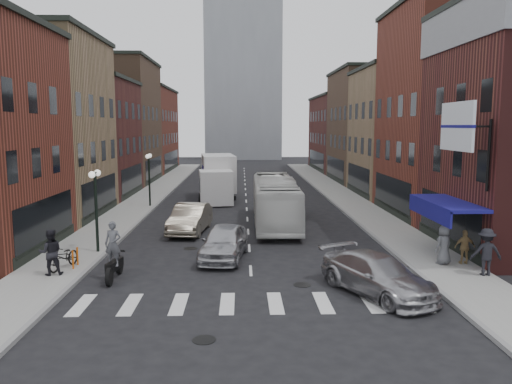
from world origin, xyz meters
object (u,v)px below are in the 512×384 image
billboard_sign (459,128)px  streetlamp_near (96,195)px  bike_rack (75,258)px  box_truck (218,178)px  curb_car (377,275)px  ped_right_a (486,252)px  motorcycle_rider (114,253)px  sedan_left_near (224,242)px  parked_bicycle (64,257)px  sedan_left_far (190,218)px  streetlamp_far (149,170)px  ped_left_solo (50,252)px  ped_right_b (465,247)px  transit_bus (275,201)px  ped_right_c (444,245)px

billboard_sign → streetlamp_near: 16.68m
bike_rack → box_truck: 21.30m
curb_car → ped_right_a: bearing=-7.0°
motorcycle_rider → sedan_left_near: bearing=43.6°
curb_car → parked_bicycle: bearing=138.9°
box_truck → sedan_left_far: box_truck is taller
streetlamp_far → ped_left_solo: 17.95m
motorcycle_rider → streetlamp_far: bearing=103.5°
streetlamp_far → ped_right_b: 23.84m
ped_right_b → parked_bicycle: bearing=2.8°
bike_rack → curb_car: 12.73m
streetlamp_near → transit_bus: (9.13, 7.07, -1.39)m
motorcycle_rider → ped_right_c: (14.09, 1.42, -0.11)m
curb_car → ped_right_a: ped_right_a is taller
billboard_sign → sedan_left_near: billboard_sign is taller
box_truck → ped_right_a: box_truck is taller
streetlamp_near → bike_rack: bearing=-94.2°
sedan_left_near → ped_left_solo: (-6.99, -2.84, 0.30)m
transit_bus → ped_right_b: bearing=-51.0°
streetlamp_far → sedan_left_near: streetlamp_far is taller
sedan_left_far → parked_bicycle: (-4.59, -7.87, -0.17)m
billboard_sign → sedan_left_far: size_ratio=0.73×
ped_right_a → parked_bicycle: bearing=-0.4°
billboard_sign → sedan_left_near: 11.43m
transit_bus → billboard_sign: bearing=-56.4°
parked_bicycle → streetlamp_near: bearing=94.7°
streetlamp_far → ped_right_b: size_ratio=2.68×
ped_right_c → ped_right_a: bearing=95.9°
bike_rack → transit_bus: transit_bus is taller
transit_bus → curb_car: (2.91, -13.25, -0.78)m
streetlamp_far → box_truck: 6.44m
ped_left_solo → ped_right_a: ped_right_a is taller
box_truck → sedan_left_near: box_truck is taller
transit_bus → curb_car: size_ratio=2.14×
motorcycle_rider → ped_right_b: motorcycle_rider is taller
ped_left_solo → ped_right_b: size_ratio=1.24×
streetlamp_near → transit_bus: streetlamp_near is taller
ped_right_a → bike_rack: bearing=-1.4°
bike_rack → transit_bus: bearing=46.3°
billboard_sign → streetlamp_near: billboard_sign is taller
billboard_sign → bike_rack: billboard_sign is taller
streetlamp_near → sedan_left_near: bearing=-9.2°
curb_car → ped_right_b: size_ratio=3.33×
streetlamp_near → sedan_left_near: streetlamp_near is taller
billboard_sign → motorcycle_rider: bearing=-177.4°
billboard_sign → sedan_left_far: 15.57m
sedan_left_near → ped_left_solo: ped_left_solo is taller
motorcycle_rider → ped_right_c: bearing=13.5°
streetlamp_near → parked_bicycle: 3.77m
curb_car → ped_right_b: (4.83, 3.46, 0.18)m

